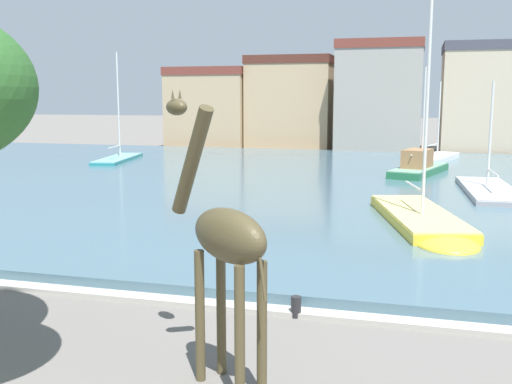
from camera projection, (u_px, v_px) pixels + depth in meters
harbor_water at (300, 183)px, 34.55m from camera, size 77.60×40.29×0.38m
quay_edge_coping at (147, 298)px, 15.12m from camera, size 77.60×0.50×0.12m
giraffe_statue at (224, 240)px, 10.25m from camera, size 2.62×2.18×5.23m
sailboat_grey at (486, 191)px, 30.51m from camera, size 2.75×9.45×5.86m
sailboat_yellow at (423, 225)px, 22.05m from camera, size 4.24×9.01×9.31m
sailboat_green at (421, 169)px, 37.33m from camera, size 3.93×7.80×6.91m
sailboat_white at (438, 160)px, 45.37m from camera, size 4.10×8.38×6.22m
sailboat_teal at (121, 160)px, 45.65m from camera, size 3.23×8.66×8.38m
mooring_bollard at (296, 307)px, 13.96m from camera, size 0.24×0.24×0.50m
townhouse_tall_gabled at (212, 108)px, 60.68m from camera, size 8.09×6.52×7.99m
townhouse_narrow_midrow at (291, 103)px, 58.87m from camera, size 8.24×6.15×9.00m
townhouse_corner_house at (380, 98)px, 54.59m from camera, size 7.57×7.34×10.04m
townhouse_end_terrace at (490, 99)px, 53.61m from camera, size 8.50×7.42×9.81m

